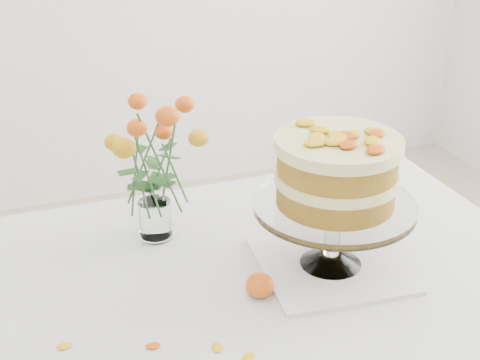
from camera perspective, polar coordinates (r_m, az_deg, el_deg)
The scene contains 9 objects.
table at distance 1.31m, azimuth -3.00°, elevation -13.00°, with size 1.43×0.93×0.76m.
napkin at distance 1.36m, azimuth 7.71°, elevation -7.18°, with size 0.28×0.28×0.01m, color silver.
cake_stand at distance 1.26m, azimuth 8.22°, elevation 0.17°, with size 0.31×0.31×0.28m.
rose_vase at distance 1.36m, azimuth -7.63°, elevation 2.58°, with size 0.26×0.26×0.35m.
loose_rose_far at distance 1.25m, azimuth 1.72°, elevation -8.96°, with size 0.09×0.06×0.05m.
stray_petal_a at distance 1.16m, azimuth -7.43°, elevation -13.87°, with size 0.03×0.02×0.00m, color #EFB40F.
stray_petal_b at distance 1.15m, azimuth -1.94°, elevation -14.08°, with size 0.03×0.02×0.00m, color #EFB40F.
stray_petal_c at distance 1.13m, azimuth 0.71°, elevation -14.87°, with size 0.03×0.02×0.00m, color #EFB40F.
stray_petal_d at distance 1.19m, azimuth -14.79°, elevation -13.56°, with size 0.03×0.02×0.00m, color #EFB40F.
Camera 1 is at (-0.28, -0.98, 1.49)m, focal length 50.00 mm.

